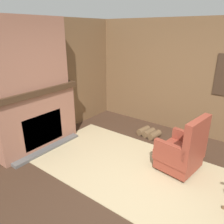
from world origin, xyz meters
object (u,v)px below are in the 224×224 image
(firewood_stack, at_px, (149,133))
(storage_case, at_px, (59,78))
(armchair, at_px, (182,152))
(decorative_plate_on_mantel, at_px, (24,82))
(oil_lamp_vase, at_px, (4,88))

(firewood_stack, height_order, storage_case, storage_case)
(armchair, relative_size, storage_case, 4.58)
(armchair, height_order, storage_case, storage_case)
(firewood_stack, bearing_deg, storage_case, -146.16)
(storage_case, relative_size, decorative_plate_on_mantel, 0.85)
(armchair, height_order, firewood_stack, armchair)
(armchair, xyz_separation_m, firewood_stack, (-1.09, 0.86, -0.29))
(firewood_stack, distance_m, oil_lamp_vase, 3.20)
(armchair, bearing_deg, oil_lamp_vase, 36.54)
(oil_lamp_vase, height_order, storage_case, oil_lamp_vase)
(firewood_stack, height_order, oil_lamp_vase, oil_lamp_vase)
(firewood_stack, bearing_deg, armchair, -38.52)
(oil_lamp_vase, height_order, decorative_plate_on_mantel, oil_lamp_vase)
(firewood_stack, distance_m, decorative_plate_on_mantel, 2.92)
(oil_lamp_vase, xyz_separation_m, decorative_plate_on_mantel, (-0.02, 0.42, 0.02))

